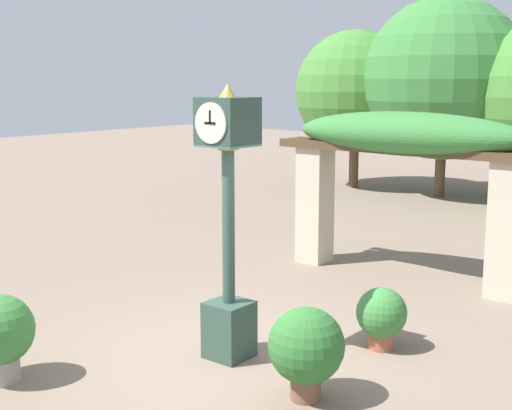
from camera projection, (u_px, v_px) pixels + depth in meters
The scene contains 5 objects.
ground_plane at pixel (230, 356), 8.37m from camera, with size 60.00×60.00×0.00m, color #7F6B5B.
pedestal_clock at pixel (228, 221), 8.07m from camera, with size 0.54×0.59×3.16m.
pergola at pixel (405, 154), 11.30m from camera, with size 4.51×1.10×2.70m.
potted_plant_near_left at pixel (381, 315), 8.53m from camera, with size 0.61×0.61×0.76m.
potted_plant_near_right at pixel (306, 348), 7.16m from camera, with size 0.78×0.78×0.97m.
Camera 1 is at (5.20, -5.99, 3.22)m, focal length 50.00 mm.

